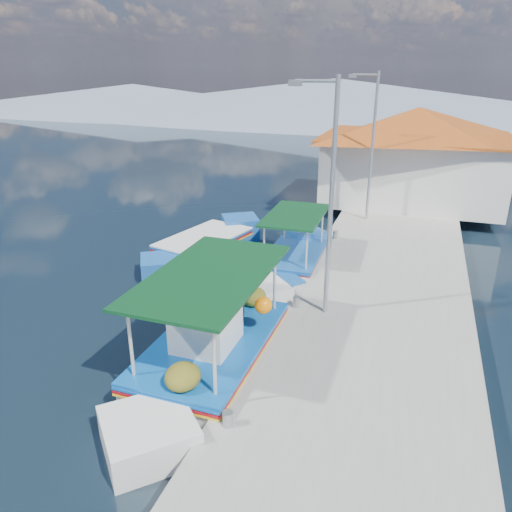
% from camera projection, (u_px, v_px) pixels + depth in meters
% --- Properties ---
extents(ground, '(160.00, 160.00, 0.00)m').
position_uv_depth(ground, '(138.00, 335.00, 12.94)').
color(ground, black).
rests_on(ground, ground).
extents(quay, '(5.00, 44.00, 0.50)m').
position_uv_depth(quay, '(386.00, 271.00, 16.36)').
color(quay, '#9C9A92').
rests_on(quay, ground).
extents(bollards, '(0.20, 17.20, 0.30)m').
position_uv_depth(bollards, '(321.00, 260.00, 16.19)').
color(bollards, '#A5A8AD').
rests_on(bollards, quay).
extents(main_caique, '(2.45, 8.13, 2.68)m').
position_uv_depth(main_caique, '(214.00, 346.00, 11.50)').
color(main_caique, silver).
rests_on(main_caique, ground).
extents(caique_green_canopy, '(1.90, 6.01, 2.25)m').
position_uv_depth(caique_green_canopy, '(295.00, 260.00, 17.03)').
color(caique_green_canopy, '#1B53A2').
rests_on(caique_green_canopy, ground).
extents(caique_blue_hull, '(2.96, 6.45, 1.18)m').
position_uv_depth(caique_blue_hull, '(205.00, 247.00, 18.32)').
color(caique_blue_hull, '#1B53A2').
rests_on(caique_blue_hull, ground).
extents(harbor_building, '(10.49, 10.49, 4.40)m').
position_uv_depth(harbor_building, '(414.00, 153.00, 23.28)').
color(harbor_building, silver).
rests_on(harbor_building, quay).
extents(lamp_post_near, '(1.21, 0.14, 6.00)m').
position_uv_depth(lamp_post_near, '(328.00, 189.00, 11.94)').
color(lamp_post_near, '#A5A8AD').
rests_on(lamp_post_near, quay).
extents(lamp_post_far, '(1.21, 0.14, 6.00)m').
position_uv_depth(lamp_post_far, '(371.00, 140.00, 19.87)').
color(lamp_post_far, '#A5A8AD').
rests_on(lamp_post_far, quay).
extents(mountain_ridge, '(171.40, 96.00, 5.50)m').
position_uv_depth(mountain_ridge, '(429.00, 106.00, 59.58)').
color(mountain_ridge, slate).
rests_on(mountain_ridge, ground).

